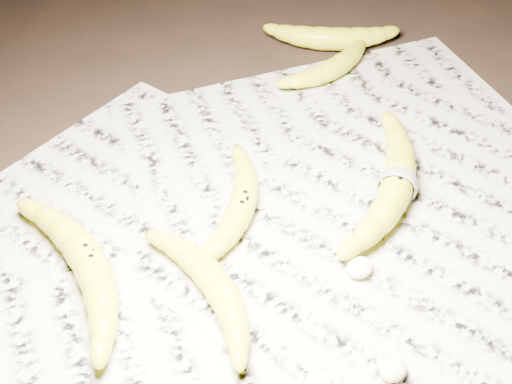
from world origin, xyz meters
TOP-DOWN VIEW (x-y plane):
  - ground at (0.00, 0.00)m, footprint 3.00×3.00m
  - newspaper_patch at (-0.02, -0.03)m, footprint 0.90×0.70m
  - banana_left_a at (-0.23, 0.06)m, footprint 0.10×0.24m
  - banana_left_b at (-0.13, -0.04)m, footprint 0.08×0.19m
  - banana_center at (-0.04, 0.04)m, footprint 0.17×0.16m
  - banana_taped at (0.13, -0.05)m, footprint 0.24×0.19m
  - banana_upper_a at (0.26, 0.19)m, footprint 0.17×0.07m
  - banana_upper_b at (0.30, 0.26)m, footprint 0.18×0.16m
  - measuring_tape at (0.13, -0.05)m, footprint 0.03×0.04m
  - flesh_chunk_b at (-0.05, -0.23)m, footprint 0.03×0.02m
  - flesh_chunk_c at (0.01, -0.12)m, footprint 0.03×0.03m

SIDE VIEW (x-z plane):
  - ground at x=0.00m, z-range 0.00..0.00m
  - newspaper_patch at x=-0.02m, z-range 0.00..0.01m
  - flesh_chunk_b at x=-0.05m, z-range 0.01..0.03m
  - flesh_chunk_c at x=0.01m, z-range 0.01..0.03m
  - banana_upper_a at x=0.26m, z-range 0.01..0.04m
  - banana_center at x=-0.04m, z-range 0.01..0.04m
  - banana_left_b at x=-0.13m, z-range 0.01..0.04m
  - banana_upper_b at x=0.30m, z-range 0.01..0.05m
  - banana_left_a at x=-0.23m, z-range 0.01..0.05m
  - banana_taped at x=0.13m, z-range 0.01..0.05m
  - measuring_tape at x=0.13m, z-range 0.00..0.05m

